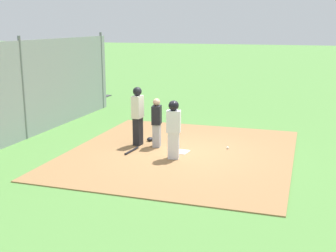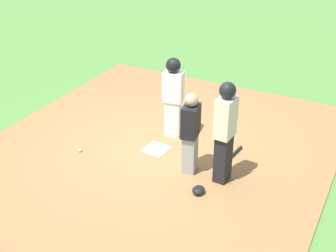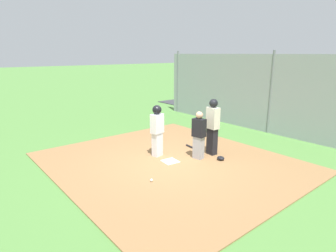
{
  "view_description": "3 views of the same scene",
  "coord_description": "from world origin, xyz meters",
  "px_view_note": "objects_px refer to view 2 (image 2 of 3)",
  "views": [
    {
      "loc": [
        11.84,
        3.42,
        3.71
      ],
      "look_at": [
        0.04,
        -0.38,
        0.8
      ],
      "focal_mm": 46.63,
      "sensor_mm": 36.0,
      "label": 1
    },
    {
      "loc": [
        -6.52,
        -3.67,
        4.58
      ],
      "look_at": [
        -0.27,
        -0.39,
        0.77
      ],
      "focal_mm": 48.52,
      "sensor_mm": 36.0,
      "label": 2
    },
    {
      "loc": [
        -6.19,
        5.18,
        3.23
      ],
      "look_at": [
        0.54,
        -0.36,
        0.99
      ],
      "focal_mm": 30.3,
      "sensor_mm": 36.0,
      "label": 3
    }
  ],
  "objects_px": {
    "catcher": "(190,133)",
    "baseball_bat": "(232,156)",
    "catcher_mask": "(198,190)",
    "baseball": "(80,150)",
    "umpire": "(225,131)",
    "home_plate": "(156,149)",
    "runner": "(173,93)"
  },
  "relations": [
    {
      "from": "catcher",
      "to": "baseball_bat",
      "type": "bearing_deg",
      "value": -134.05
    },
    {
      "from": "catcher",
      "to": "catcher_mask",
      "type": "distance_m",
      "value": 0.99
    },
    {
      "from": "baseball_bat",
      "to": "baseball",
      "type": "distance_m",
      "value": 2.89
    },
    {
      "from": "baseball_bat",
      "to": "catcher_mask",
      "type": "xyz_separation_m",
      "value": [
        -1.3,
        0.1,
        0.03
      ]
    },
    {
      "from": "home_plate",
      "to": "baseball",
      "type": "distance_m",
      "value": 1.46
    },
    {
      "from": "umpire",
      "to": "runner",
      "type": "xyz_separation_m",
      "value": [
        1.0,
        1.46,
        -0.02
      ]
    },
    {
      "from": "baseball_bat",
      "to": "catcher_mask",
      "type": "bearing_deg",
      "value": 2.05
    },
    {
      "from": "catcher_mask",
      "to": "baseball",
      "type": "distance_m",
      "value": 2.55
    },
    {
      "from": "home_plate",
      "to": "baseball",
      "type": "height_order",
      "value": "baseball"
    },
    {
      "from": "runner",
      "to": "catcher_mask",
      "type": "height_order",
      "value": "runner"
    },
    {
      "from": "umpire",
      "to": "baseball_bat",
      "type": "height_order",
      "value": "umpire"
    },
    {
      "from": "catcher",
      "to": "umpire",
      "type": "xyz_separation_m",
      "value": [
        -0.0,
        -0.62,
        0.2
      ]
    },
    {
      "from": "home_plate",
      "to": "umpire",
      "type": "height_order",
      "value": "umpire"
    },
    {
      "from": "home_plate",
      "to": "runner",
      "type": "height_order",
      "value": "runner"
    },
    {
      "from": "umpire",
      "to": "baseball_bat",
      "type": "xyz_separation_m",
      "value": [
        0.75,
        0.09,
        -0.94
      ]
    },
    {
      "from": "home_plate",
      "to": "catcher_mask",
      "type": "xyz_separation_m",
      "value": [
        -0.89,
        -1.29,
        0.05
      ]
    },
    {
      "from": "catcher_mask",
      "to": "baseball",
      "type": "bearing_deg",
      "value": 86.87
    },
    {
      "from": "home_plate",
      "to": "runner",
      "type": "bearing_deg",
      "value": -1.45
    },
    {
      "from": "catcher",
      "to": "baseball_bat",
      "type": "relative_size",
      "value": 1.92
    },
    {
      "from": "runner",
      "to": "home_plate",
      "type": "bearing_deg",
      "value": -11.88
    },
    {
      "from": "umpire",
      "to": "baseball_bat",
      "type": "relative_size",
      "value": 2.33
    },
    {
      "from": "catcher_mask",
      "to": "catcher",
      "type": "bearing_deg",
      "value": 37.54
    },
    {
      "from": "catcher",
      "to": "umpire",
      "type": "height_order",
      "value": "umpire"
    },
    {
      "from": "catcher",
      "to": "baseball_bat",
      "type": "height_order",
      "value": "catcher"
    },
    {
      "from": "umpire",
      "to": "catcher_mask",
      "type": "bearing_deg",
      "value": 74.48
    },
    {
      "from": "home_plate",
      "to": "baseball",
      "type": "xyz_separation_m",
      "value": [
        -0.75,
        1.26,
        0.03
      ]
    },
    {
      "from": "baseball_bat",
      "to": "home_plate",
      "type": "bearing_deg",
      "value": -67.06
    },
    {
      "from": "umpire",
      "to": "runner",
      "type": "distance_m",
      "value": 1.78
    },
    {
      "from": "umpire",
      "to": "catcher_mask",
      "type": "xyz_separation_m",
      "value": [
        -0.55,
        0.19,
        -0.91
      ]
    },
    {
      "from": "home_plate",
      "to": "catcher_mask",
      "type": "height_order",
      "value": "catcher_mask"
    },
    {
      "from": "umpire",
      "to": "baseball_bat",
      "type": "bearing_deg",
      "value": -78.94
    },
    {
      "from": "catcher_mask",
      "to": "baseball",
      "type": "xyz_separation_m",
      "value": [
        0.14,
        2.54,
        -0.02
      ]
    }
  ]
}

